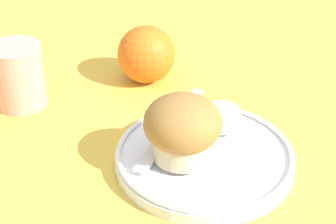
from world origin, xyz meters
TOP-DOWN VIEW (x-y plane):
  - ground_plane at (0.00, 0.00)m, footprint 3.00×3.00m
  - plate at (-0.01, 0.01)m, footprint 0.21×0.21m
  - muffin at (-0.04, 0.01)m, footprint 0.09×0.09m
  - cream_ramekin at (0.04, 0.04)m, footprint 0.05×0.05m
  - berry_pair at (-0.00, 0.04)m, footprint 0.03×0.01m
  - butter_knife at (-0.02, 0.07)m, footprint 0.17×0.12m
  - orange_fruit at (0.04, 0.22)m, footprint 0.08×0.08m
  - juice_glass at (-0.14, 0.26)m, footprint 0.07×0.07m

SIDE VIEW (x-z plane):
  - ground_plane at x=0.00m, z-range 0.00..0.00m
  - plate at x=-0.01m, z-range 0.00..0.02m
  - butter_knife at x=-0.02m, z-range 0.02..0.02m
  - berry_pair at x=0.00m, z-range 0.02..0.03m
  - cream_ramekin at x=0.04m, z-range 0.02..0.04m
  - orange_fruit at x=0.04m, z-range 0.00..0.08m
  - juice_glass at x=-0.14m, z-range 0.00..0.09m
  - muffin at x=-0.04m, z-range 0.02..0.10m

